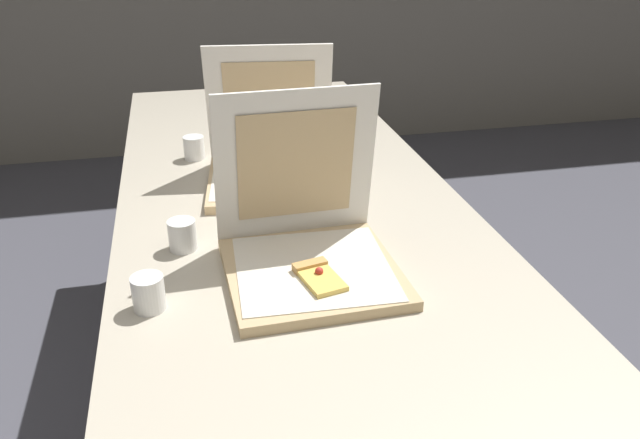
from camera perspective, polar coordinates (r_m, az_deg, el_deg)
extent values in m
cube|color=#BCB29E|center=(1.57, -2.13, 0.28)|extent=(0.85, 2.38, 0.03)
cylinder|color=gray|center=(2.72, -13.78, 2.80)|extent=(0.04, 0.04, 0.69)
cylinder|color=gray|center=(2.79, 0.91, 4.14)|extent=(0.04, 0.04, 0.69)
cube|color=tan|center=(1.29, -0.69, -4.70)|extent=(0.34, 0.34, 0.02)
cube|color=silver|center=(1.28, -0.60, -4.27)|extent=(0.31, 0.31, 0.00)
cube|color=white|center=(1.33, -2.17, 4.84)|extent=(0.34, 0.07, 0.33)
cube|color=tan|center=(1.32, -2.12, 4.79)|extent=(0.24, 0.05, 0.24)
cube|color=#EAC156|center=(1.23, 0.12, -5.31)|extent=(0.09, 0.12, 0.01)
cube|color=tan|center=(1.27, -0.89, -4.10)|extent=(0.07, 0.04, 0.02)
sphere|color=red|center=(1.24, -0.07, -4.57)|extent=(0.02, 0.02, 0.02)
cube|color=tan|center=(1.71, -4.19, 3.37)|extent=(0.37, 0.37, 0.02)
cube|color=silver|center=(1.71, -4.51, 3.80)|extent=(0.33, 0.33, 0.00)
cube|color=white|center=(1.77, -4.50, 10.17)|extent=(0.34, 0.12, 0.33)
cube|color=tan|center=(1.76, -4.48, 10.16)|extent=(0.25, 0.09, 0.23)
cube|color=#E0B266|center=(1.66, -2.71, 3.37)|extent=(0.13, 0.14, 0.01)
cube|color=tan|center=(1.71, -1.99, 4.20)|extent=(0.08, 0.06, 0.02)
sphere|color=#2D6628|center=(1.63, -3.24, 3.31)|extent=(0.02, 0.02, 0.02)
cylinder|color=white|center=(1.22, -14.88, -6.27)|extent=(0.06, 0.06, 0.07)
cylinder|color=white|center=(1.41, -12.03, -1.35)|extent=(0.06, 0.06, 0.07)
cylinder|color=white|center=(1.91, -11.04, 6.23)|extent=(0.06, 0.06, 0.07)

